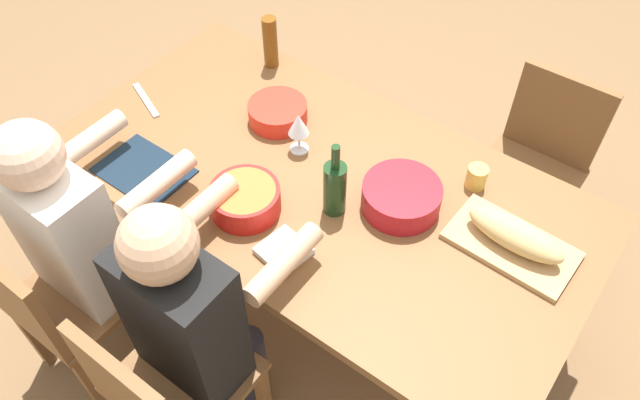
{
  "coord_description": "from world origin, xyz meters",
  "views": [
    {
      "loc": [
        0.87,
        -1.17,
        2.33
      ],
      "look_at": [
        0.0,
        0.0,
        0.63
      ],
      "focal_mm": 34.59,
      "sensor_mm": 36.0,
      "label": 1
    }
  ],
  "objects_px": {
    "diner_near_left": "(80,232)",
    "wine_glass": "(299,126)",
    "chair_far_right": "(537,160)",
    "chair_near_center": "(164,391)",
    "cutting_board": "(511,245)",
    "dining_table": "(320,194)",
    "chair_near_left": "(56,304)",
    "serving_bowl_salad": "(278,111)",
    "beer_bottle": "(270,42)",
    "bread_loaf": "(515,235)",
    "diner_near_center": "(194,314)",
    "napkin_stack": "(284,251)",
    "wine_bottle": "(335,187)",
    "serving_bowl_pasta": "(401,196)",
    "cup_far_right": "(476,177)",
    "serving_bowl_fruit": "(245,198)"
  },
  "relations": [
    {
      "from": "chair_far_right",
      "to": "chair_near_center",
      "type": "distance_m",
      "value": 1.72
    },
    {
      "from": "chair_near_left",
      "to": "wine_glass",
      "type": "xyz_separation_m",
      "value": [
        0.38,
        0.9,
        0.37
      ]
    },
    {
      "from": "bread_loaf",
      "to": "wine_glass",
      "type": "bearing_deg",
      "value": -176.51
    },
    {
      "from": "serving_bowl_fruit",
      "to": "napkin_stack",
      "type": "distance_m",
      "value": 0.23
    },
    {
      "from": "cutting_board",
      "to": "wine_glass",
      "type": "distance_m",
      "value": 0.82
    },
    {
      "from": "diner_near_center",
      "to": "serving_bowl_pasta",
      "type": "height_order",
      "value": "diner_near_center"
    },
    {
      "from": "serving_bowl_pasta",
      "to": "chair_far_right",
      "type": "bearing_deg",
      "value": 72.68
    },
    {
      "from": "diner_near_center",
      "to": "wine_glass",
      "type": "relative_size",
      "value": 7.23
    },
    {
      "from": "dining_table",
      "to": "serving_bowl_salad",
      "type": "distance_m",
      "value": 0.37
    },
    {
      "from": "wine_bottle",
      "to": "napkin_stack",
      "type": "xyz_separation_m",
      "value": [
        -0.02,
        -0.24,
        -0.1
      ]
    },
    {
      "from": "dining_table",
      "to": "napkin_stack",
      "type": "height_order",
      "value": "napkin_stack"
    },
    {
      "from": "cutting_board",
      "to": "bread_loaf",
      "type": "distance_m",
      "value": 0.06
    },
    {
      "from": "serving_bowl_fruit",
      "to": "chair_near_center",
      "type": "bearing_deg",
      "value": -78.14
    },
    {
      "from": "diner_near_left",
      "to": "wine_glass",
      "type": "distance_m",
      "value": 0.82
    },
    {
      "from": "serving_bowl_pasta",
      "to": "dining_table",
      "type": "bearing_deg",
      "value": -167.86
    },
    {
      "from": "napkin_stack",
      "to": "cutting_board",
      "type": "bearing_deg",
      "value": 38.31
    },
    {
      "from": "cutting_board",
      "to": "dining_table",
      "type": "bearing_deg",
      "value": -169.33
    },
    {
      "from": "dining_table",
      "to": "beer_bottle",
      "type": "distance_m",
      "value": 0.71
    },
    {
      "from": "serving_bowl_fruit",
      "to": "cutting_board",
      "type": "bearing_deg",
      "value": 25.85
    },
    {
      "from": "wine_bottle",
      "to": "chair_near_left",
      "type": "bearing_deg",
      "value": -130.97
    },
    {
      "from": "serving_bowl_pasta",
      "to": "napkin_stack",
      "type": "height_order",
      "value": "serving_bowl_pasta"
    },
    {
      "from": "dining_table",
      "to": "serving_bowl_pasta",
      "type": "xyz_separation_m",
      "value": [
        0.29,
        0.06,
        0.13
      ]
    },
    {
      "from": "dining_table",
      "to": "serving_bowl_salad",
      "type": "height_order",
      "value": "serving_bowl_salad"
    },
    {
      "from": "diner_near_center",
      "to": "cutting_board",
      "type": "distance_m",
      "value": 1.01
    },
    {
      "from": "dining_table",
      "to": "diner_near_left",
      "type": "relative_size",
      "value": 1.59
    },
    {
      "from": "chair_far_right",
      "to": "chair_near_center",
      "type": "xyz_separation_m",
      "value": [
        -0.53,
        -1.64,
        0.0
      ]
    },
    {
      "from": "chair_near_left",
      "to": "serving_bowl_pasta",
      "type": "bearing_deg",
      "value": 47.29
    },
    {
      "from": "chair_far_right",
      "to": "wine_bottle",
      "type": "distance_m",
      "value": 1.05
    },
    {
      "from": "diner_near_center",
      "to": "wine_bottle",
      "type": "bearing_deg",
      "value": 78.06
    },
    {
      "from": "chair_near_left",
      "to": "serving_bowl_salad",
      "type": "distance_m",
      "value": 1.04
    },
    {
      "from": "chair_near_left",
      "to": "beer_bottle",
      "type": "bearing_deg",
      "value": 91.24
    },
    {
      "from": "serving_bowl_pasta",
      "to": "cutting_board",
      "type": "xyz_separation_m",
      "value": [
        0.37,
        0.06,
        -0.04
      ]
    },
    {
      "from": "diner_near_left",
      "to": "chair_near_center",
      "type": "height_order",
      "value": "diner_near_left"
    },
    {
      "from": "chair_near_center",
      "to": "wine_bottle",
      "type": "height_order",
      "value": "wine_bottle"
    },
    {
      "from": "bread_loaf",
      "to": "wine_bottle",
      "type": "xyz_separation_m",
      "value": [
        -0.55,
        -0.2,
        0.04
      ]
    },
    {
      "from": "bread_loaf",
      "to": "serving_bowl_salad",
      "type": "bearing_deg",
      "value": 178.28
    },
    {
      "from": "bread_loaf",
      "to": "beer_bottle",
      "type": "distance_m",
      "value": 1.25
    },
    {
      "from": "chair_near_center",
      "to": "beer_bottle",
      "type": "distance_m",
      "value": 1.4
    },
    {
      "from": "diner_near_center",
      "to": "beer_bottle",
      "type": "relative_size",
      "value": 5.45
    },
    {
      "from": "diner_near_center",
      "to": "beer_bottle",
      "type": "height_order",
      "value": "diner_near_center"
    },
    {
      "from": "dining_table",
      "to": "cutting_board",
      "type": "height_order",
      "value": "cutting_board"
    },
    {
      "from": "chair_near_center",
      "to": "diner_near_center",
      "type": "xyz_separation_m",
      "value": [
        0.0,
        0.18,
        0.21
      ]
    },
    {
      "from": "cutting_board",
      "to": "beer_bottle",
      "type": "bearing_deg",
      "value": 166.93
    },
    {
      "from": "wine_bottle",
      "to": "wine_glass",
      "type": "xyz_separation_m",
      "value": [
        -0.27,
        0.15,
        0.01
      ]
    },
    {
      "from": "serving_bowl_salad",
      "to": "cutting_board",
      "type": "distance_m",
      "value": 0.98
    },
    {
      "from": "serving_bowl_pasta",
      "to": "serving_bowl_fruit",
      "type": "bearing_deg",
      "value": -142.22
    },
    {
      "from": "bread_loaf",
      "to": "napkin_stack",
      "type": "bearing_deg",
      "value": -141.69
    },
    {
      "from": "chair_near_center",
      "to": "cup_far_right",
      "type": "bearing_deg",
      "value": 68.17
    },
    {
      "from": "chair_far_right",
      "to": "cutting_board",
      "type": "height_order",
      "value": "chair_far_right"
    },
    {
      "from": "bread_loaf",
      "to": "wine_glass",
      "type": "xyz_separation_m",
      "value": [
        -0.81,
        -0.05,
        0.05
      ]
    }
  ]
}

